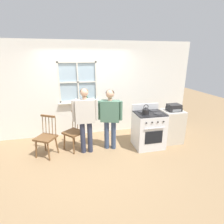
# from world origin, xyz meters

# --- Properties ---
(ground_plane) EXTENTS (16.00, 16.00, 0.00)m
(ground_plane) POSITION_xyz_m (0.00, 0.00, 0.00)
(ground_plane) COLOR #937551
(wall_back) EXTENTS (6.40, 0.16, 2.70)m
(wall_back) POSITION_xyz_m (0.01, 1.40, 1.34)
(wall_back) COLOR silver
(wall_back) RESTS_ON ground_plane
(chair_by_window) EXTENTS (0.58, 0.58, 0.97)m
(chair_by_window) POSITION_xyz_m (-0.42, 0.46, 0.46)
(chair_by_window) COLOR brown
(chair_by_window) RESTS_ON ground_plane
(chair_near_wall) EXTENTS (0.56, 0.56, 0.97)m
(chair_near_wall) POSITION_xyz_m (-1.06, 0.30, 0.46)
(chair_near_wall) COLOR brown
(chair_near_wall) RESTS_ON ground_plane
(person_elderly_left) EXTENTS (0.60, 0.23, 1.59)m
(person_elderly_left) POSITION_xyz_m (-0.13, 0.23, 0.96)
(person_elderly_left) COLOR #2D3347
(person_elderly_left) RESTS_ON ground_plane
(person_teen_center) EXTENTS (0.61, 0.34, 1.53)m
(person_teen_center) POSITION_xyz_m (0.47, 0.30, 0.93)
(person_teen_center) COLOR #384766
(person_teen_center) RESTS_ON ground_plane
(stove) EXTENTS (0.73, 0.68, 1.08)m
(stove) POSITION_xyz_m (1.47, 0.20, 0.47)
(stove) COLOR silver
(stove) RESTS_ON ground_plane
(kettle) EXTENTS (0.21, 0.17, 0.25)m
(kettle) POSITION_xyz_m (1.30, 0.07, 1.02)
(kettle) COLOR black
(kettle) RESTS_ON stove
(potted_plant) EXTENTS (0.14, 0.14, 0.31)m
(potted_plant) POSITION_xyz_m (-0.02, 1.31, 1.09)
(potted_plant) COLOR #42474C
(potted_plant) RESTS_ON wall_back
(side_counter) EXTENTS (0.55, 0.50, 0.90)m
(side_counter) POSITION_xyz_m (2.19, 0.30, 0.45)
(side_counter) COLOR beige
(side_counter) RESTS_ON ground_plane
(stereo) EXTENTS (0.34, 0.29, 0.18)m
(stereo) POSITION_xyz_m (2.19, 0.28, 0.99)
(stereo) COLOR #232326
(stereo) RESTS_ON side_counter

